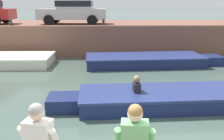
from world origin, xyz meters
TOP-DOWN VIEW (x-y plane):
  - ground_plane at (0.00, 5.26)m, footprint 400.00×400.00m
  - far_quay_wall at (0.00, 13.52)m, footprint 60.00×6.00m
  - far_wall_coping at (0.00, 10.64)m, footprint 60.00×0.24m
  - boat_moored_central_navy at (1.62, 8.61)m, footprint 6.88×2.34m
  - motorboat_passing at (0.82, 3.50)m, footprint 5.83×1.91m
  - car_left_inner_silver at (-2.57, 12.62)m, footprint 4.22×2.12m
  - mooring_bollard_west at (-5.83, 10.77)m, footprint 0.15×0.15m
  - mooring_bollard_mid at (-0.69, 10.77)m, footprint 0.15×0.15m

SIDE VIEW (x-z plane):
  - ground_plane at x=0.00m, z-range 0.00..0.00m
  - motorboat_passing at x=0.82m, z-range -0.24..0.73m
  - boat_moored_central_navy at x=1.62m, z-range 0.00..0.51m
  - far_quay_wall at x=0.00m, z-range 0.00..1.72m
  - far_wall_coping at x=0.00m, z-range 1.72..1.80m
  - mooring_bollard_west at x=-5.83m, z-range 1.74..2.18m
  - mooring_bollard_mid at x=-0.69m, z-range 1.74..2.18m
  - car_left_inner_silver at x=-2.57m, z-range 1.80..3.34m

